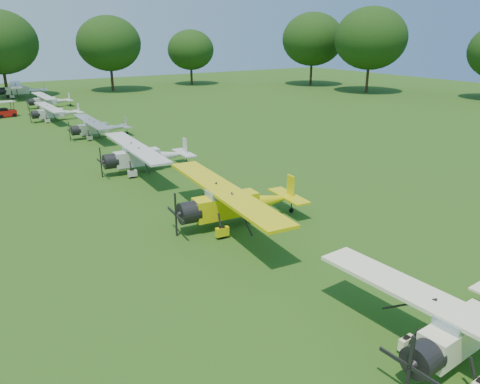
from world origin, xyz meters
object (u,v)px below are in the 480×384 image
object	(u,v)px
golf_cart	(5,112)
aircraft_1	(467,325)
aircraft_4	(98,127)
aircraft_2	(235,201)
aircraft_6	(48,100)
aircraft_5	(54,112)
aircraft_7	(21,89)
aircraft_3	(144,154)

from	to	relation	value
golf_cart	aircraft_1	bearing A→B (deg)	-94.26
aircraft_1	golf_cart	size ratio (longest dim) A/B	4.32
aircraft_4	golf_cart	size ratio (longest dim) A/B	3.90
aircraft_1	aircraft_2	bearing A→B (deg)	87.95
aircraft_6	aircraft_5	bearing A→B (deg)	-99.53
aircraft_4	aircraft_7	distance (m)	35.13
aircraft_3	aircraft_6	xyz separation A→B (m)	(0.50, 35.30, -0.20)
aircraft_1	aircraft_4	distance (m)	38.28
aircraft_7	aircraft_5	bearing A→B (deg)	-83.23
aircraft_7	aircraft_4	bearing A→B (deg)	-80.64
aircraft_1	aircraft_6	world-z (taller)	aircraft_1
aircraft_1	aircraft_3	xyz separation A→B (m)	(-0.62, 25.05, 0.08)
aircraft_2	aircraft_4	world-z (taller)	aircraft_2
aircraft_7	aircraft_1	bearing A→B (deg)	-81.75
aircraft_2	aircraft_6	bearing A→B (deg)	94.84
aircraft_2	aircraft_3	size ratio (longest dim) A/B	1.07
aircraft_2	aircraft_5	xyz separation A→B (m)	(-1.25, 36.82, -0.28)
aircraft_4	golf_cart	distance (m)	18.25
aircraft_7	golf_cart	world-z (taller)	aircraft_7
aircraft_7	aircraft_6	bearing A→B (deg)	-77.11
golf_cart	aircraft_3	bearing A→B (deg)	-90.40
aircraft_6	golf_cart	size ratio (longest dim) A/B	3.89
aircraft_3	aircraft_5	xyz separation A→B (m)	(-0.96, 24.76, -0.20)
aircraft_2	aircraft_5	distance (m)	36.84
aircraft_6	aircraft_7	world-z (taller)	aircraft_7
aircraft_4	aircraft_6	size ratio (longest dim) A/B	1.00
aircraft_5	aircraft_7	bearing A→B (deg)	87.49
aircraft_2	aircraft_4	bearing A→B (deg)	94.49
aircraft_1	aircraft_3	distance (m)	25.06
aircraft_4	aircraft_1	bearing A→B (deg)	-88.97
aircraft_6	golf_cart	world-z (taller)	golf_cart
aircraft_4	aircraft_7	world-z (taller)	aircraft_7
aircraft_1	golf_cart	world-z (taller)	aircraft_1
aircraft_6	golf_cart	xyz separation A→B (m)	(-5.90, -4.82, -0.44)
aircraft_6	aircraft_7	size ratio (longest dim) A/B	0.82
aircraft_5	aircraft_6	world-z (taller)	aircraft_6
aircraft_2	golf_cart	world-z (taller)	aircraft_2
aircraft_2	aircraft_6	size ratio (longest dim) A/B	1.27
aircraft_1	aircraft_3	world-z (taller)	aircraft_3
aircraft_1	aircraft_7	xyz separation A→B (m)	(-1.43, 73.38, 0.12)
aircraft_2	golf_cart	size ratio (longest dim) A/B	4.92
aircraft_1	aircraft_2	distance (m)	12.99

